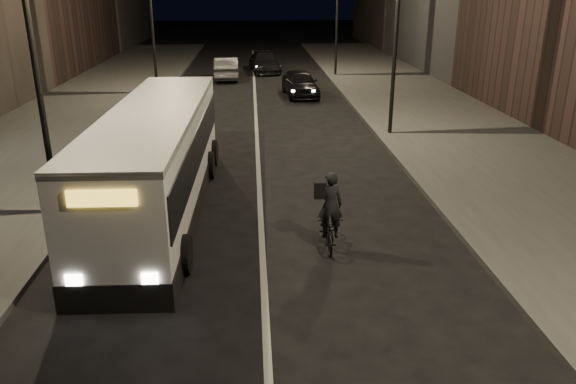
{
  "coord_description": "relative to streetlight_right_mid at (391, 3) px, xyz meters",
  "views": [
    {
      "loc": [
        -0.16,
        -10.71,
        6.09
      ],
      "look_at": [
        0.63,
        1.54,
        1.5
      ],
      "focal_mm": 35.0,
      "sensor_mm": 36.0,
      "label": 1
    }
  ],
  "objects": [
    {
      "name": "ground",
      "position": [
        -5.33,
        -12.0,
        -5.36
      ],
      "size": [
        180.0,
        180.0,
        0.0
      ],
      "primitive_type": "plane",
      "color": "black",
      "rests_on": "ground"
    },
    {
      "name": "sidewalk_right",
      "position": [
        3.17,
        2.0,
        -5.28
      ],
      "size": [
        7.0,
        70.0,
        0.16
      ],
      "primitive_type": "cube",
      "color": "#373735",
      "rests_on": "ground"
    },
    {
      "name": "sidewalk_left",
      "position": [
        -13.83,
        2.0,
        -5.28
      ],
      "size": [
        7.0,
        70.0,
        0.16
      ],
      "primitive_type": "cube",
      "color": "#373735",
      "rests_on": "ground"
    },
    {
      "name": "streetlight_right_mid",
      "position": [
        0.0,
        0.0,
        0.0
      ],
      "size": [
        1.2,
        0.44,
        8.12
      ],
      "color": "black",
      "rests_on": "sidewalk_right"
    },
    {
      "name": "streetlight_left_near",
      "position": [
        -10.66,
        -8.0,
        0.0
      ],
      "size": [
        1.2,
        0.44,
        8.12
      ],
      "color": "black",
      "rests_on": "sidewalk_left"
    },
    {
      "name": "city_bus",
      "position": [
        -8.14,
        -7.63,
        -3.77
      ],
      "size": [
        2.73,
        10.89,
        2.92
      ],
      "rotation": [
        0.0,
        0.0,
        -0.02
      ],
      "color": "white",
      "rests_on": "ground"
    },
    {
      "name": "cyclist_on_bicycle",
      "position": [
        -3.71,
        -10.35,
        -4.7
      ],
      "size": [
        0.64,
        1.73,
        1.98
      ],
      "rotation": [
        0.0,
        0.0,
        -0.02
      ],
      "color": "black",
      "rests_on": "ground"
    },
    {
      "name": "car_near",
      "position": [
        -2.75,
        9.2,
        -4.63
      ],
      "size": [
        2.1,
        4.44,
        1.47
      ],
      "primitive_type": "imported",
      "rotation": [
        0.0,
        0.0,
        0.09
      ],
      "color": "black",
      "rests_on": "ground"
    },
    {
      "name": "car_mid",
      "position": [
        -7.17,
        15.45,
        -4.62
      ],
      "size": [
        1.72,
        4.53,
        1.48
      ],
      "primitive_type": "imported",
      "rotation": [
        0.0,
        0.0,
        3.18
      ],
      "color": "#3A3A3C",
      "rests_on": "ground"
    },
    {
      "name": "car_far",
      "position": [
        -4.53,
        18.58,
        -4.66
      ],
      "size": [
        2.43,
        5.02,
        1.41
      ],
      "primitive_type": "imported",
      "rotation": [
        0.0,
        0.0,
        0.1
      ],
      "color": "black",
      "rests_on": "ground"
    }
  ]
}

